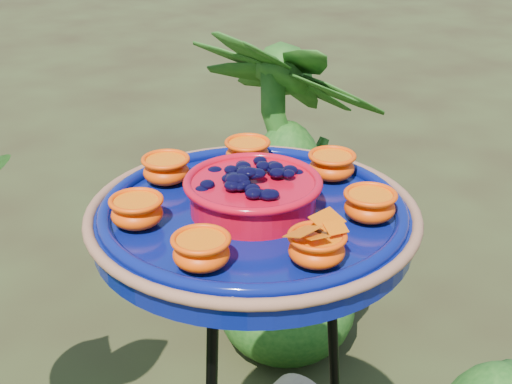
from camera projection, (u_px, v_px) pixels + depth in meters
feeder_dish at (253, 212)px, 1.05m from camera, size 0.56×0.56×0.11m
shrub_back_right at (287, 190)px, 2.19m from camera, size 0.68×0.68×1.02m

